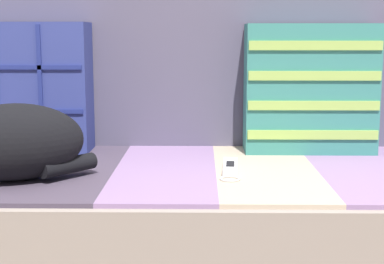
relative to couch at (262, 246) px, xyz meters
The scene contains 6 objects.
couch is the anchor object (origin of this frame).
sofa_backrest 0.60m from the couch, 90.00° to the left, with size 1.87×0.14×0.55m.
throw_pillow_quilted 0.82m from the couch, 164.56° to the left, with size 0.38×0.14×0.37m.
throw_pillow_striped 0.48m from the couch, 51.29° to the left, with size 0.38×0.14×0.37m.
sleeping_cat 0.72m from the couch, 163.33° to the right, with size 0.38×0.29×0.18m.
game_remote_near 0.26m from the couch, 141.43° to the right, with size 0.05×0.20×0.02m.
Camera 1 is at (-0.17, -1.37, 0.78)m, focal length 55.00 mm.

